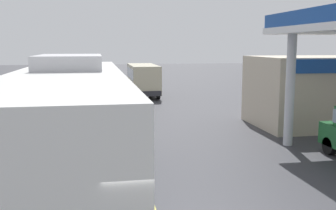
% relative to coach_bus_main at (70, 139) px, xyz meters
% --- Properties ---
extents(ground, '(120.00, 120.00, 0.00)m').
position_rel_coach_bus_main_xyz_m(ground, '(1.93, 15.70, -1.72)').
color(ground, '#38383D').
extents(lane_divider_stripe, '(0.16, 50.00, 0.01)m').
position_rel_coach_bus_main_xyz_m(lane_divider_stripe, '(1.93, 10.70, -1.72)').
color(lane_divider_stripe, '#D8CC4C').
rests_on(lane_divider_stripe, ground).
extents(coach_bus_main, '(2.60, 11.04, 3.69)m').
position_rel_coach_bus_main_xyz_m(coach_bus_main, '(0.00, 0.00, 0.00)').
color(coach_bus_main, white).
rests_on(coach_bus_main, ground).
extents(minibus_opposing_lane, '(2.04, 6.13, 2.44)m').
position_rel_coach_bus_main_xyz_m(minibus_opposing_lane, '(4.27, 21.26, -0.25)').
color(minibus_opposing_lane, '#BFB799').
rests_on(minibus_opposing_lane, ground).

